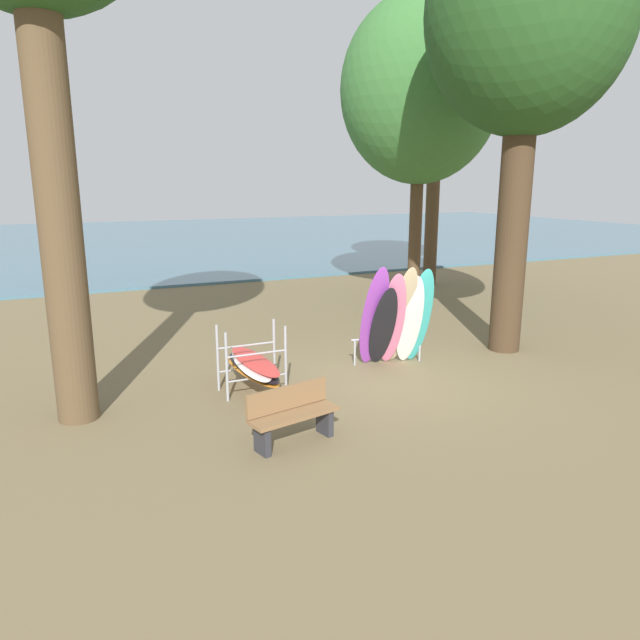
{
  "coord_description": "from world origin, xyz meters",
  "views": [
    {
      "loc": [
        -5.91,
        -9.41,
        3.8
      ],
      "look_at": [
        -1.2,
        0.89,
        1.1
      ],
      "focal_mm": 33.01,
      "sensor_mm": 36.0,
      "label": 1
    }
  ],
  "objects_px": {
    "tree_foreground_right": "(528,20)",
    "tree_mid_behind": "(420,90)",
    "leaning_board_pile": "(397,320)",
    "board_storage_rack": "(253,365)",
    "tree_far_left_back": "(439,51)",
    "park_bench": "(292,414)"
  },
  "relations": [
    {
      "from": "leaning_board_pile",
      "to": "tree_far_left_back",
      "type": "bearing_deg",
      "value": 51.35
    },
    {
      "from": "board_storage_rack",
      "to": "park_bench",
      "type": "relative_size",
      "value": 1.46
    },
    {
      "from": "leaning_board_pile",
      "to": "board_storage_rack",
      "type": "xyz_separation_m",
      "value": [
        -3.14,
        -0.12,
        -0.53
      ]
    },
    {
      "from": "park_bench",
      "to": "tree_mid_behind",
      "type": "bearing_deg",
      "value": 47.08
    },
    {
      "from": "tree_far_left_back",
      "to": "board_storage_rack",
      "type": "xyz_separation_m",
      "value": [
        -9.63,
        -8.24,
        -7.6
      ]
    },
    {
      "from": "tree_foreground_right",
      "to": "park_bench",
      "type": "distance_m",
      "value": 9.39
    },
    {
      "from": "leaning_board_pile",
      "to": "board_storage_rack",
      "type": "bearing_deg",
      "value": -177.8
    },
    {
      "from": "tree_foreground_right",
      "to": "board_storage_rack",
      "type": "xyz_separation_m",
      "value": [
        -6.12,
        -0.22,
        -6.47
      ]
    },
    {
      "from": "tree_foreground_right",
      "to": "tree_mid_behind",
      "type": "bearing_deg",
      "value": 79.76
    },
    {
      "from": "tree_mid_behind",
      "to": "tree_far_left_back",
      "type": "distance_m",
      "value": 4.2
    },
    {
      "from": "board_storage_rack",
      "to": "tree_far_left_back",
      "type": "bearing_deg",
      "value": 40.55
    },
    {
      "from": "leaning_board_pile",
      "to": "board_storage_rack",
      "type": "relative_size",
      "value": 1.03
    },
    {
      "from": "board_storage_rack",
      "to": "park_bench",
      "type": "height_order",
      "value": "board_storage_rack"
    },
    {
      "from": "leaning_board_pile",
      "to": "park_bench",
      "type": "height_order",
      "value": "leaning_board_pile"
    },
    {
      "from": "tree_far_left_back",
      "to": "tree_mid_behind",
      "type": "bearing_deg",
      "value": -132.5
    },
    {
      "from": "leaning_board_pile",
      "to": "tree_mid_behind",
      "type": "bearing_deg",
      "value": 53.57
    },
    {
      "from": "tree_mid_behind",
      "to": "leaning_board_pile",
      "type": "height_order",
      "value": "tree_mid_behind"
    },
    {
      "from": "tree_mid_behind",
      "to": "leaning_board_pile",
      "type": "bearing_deg",
      "value": -126.43
    },
    {
      "from": "tree_mid_behind",
      "to": "leaning_board_pile",
      "type": "relative_size",
      "value": 4.11
    },
    {
      "from": "tree_far_left_back",
      "to": "leaning_board_pile",
      "type": "xyz_separation_m",
      "value": [
        -6.49,
        -8.12,
        -7.08
      ]
    },
    {
      "from": "board_storage_rack",
      "to": "leaning_board_pile",
      "type": "bearing_deg",
      "value": 2.2
    },
    {
      "from": "board_storage_rack",
      "to": "tree_foreground_right",
      "type": "bearing_deg",
      "value": 2.09
    }
  ]
}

